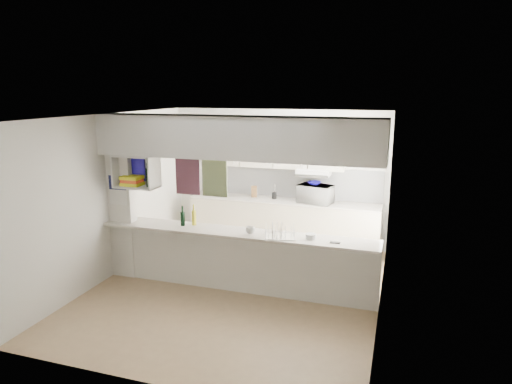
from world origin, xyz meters
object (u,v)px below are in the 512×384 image
at_px(dish_rack, 280,231).
at_px(wine_bottles, 189,218).
at_px(bowl, 315,183).
at_px(microwave, 316,194).

distance_m(dish_rack, wine_bottles, 1.48).
distance_m(bowl, wine_bottles, 2.57).
bearing_deg(bowl, wine_bottles, -127.69).
xyz_separation_m(microwave, wine_bottles, (-1.59, -2.02, -0.05)).
distance_m(microwave, wine_bottles, 2.57).
height_order(microwave, wine_bottles, microwave).
bearing_deg(dish_rack, bowl, 72.61).
distance_m(microwave, dish_rack, 2.15).
bearing_deg(bowl, dish_rack, -92.26).
relative_size(microwave, dish_rack, 1.24).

